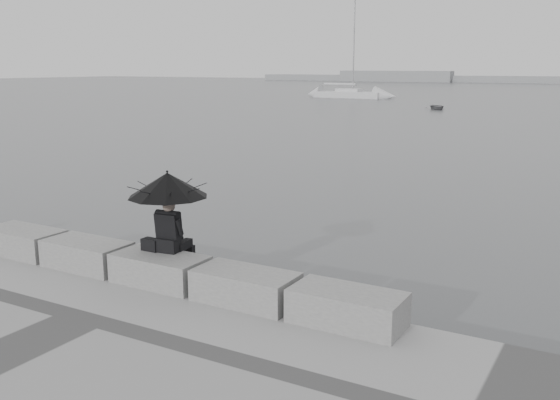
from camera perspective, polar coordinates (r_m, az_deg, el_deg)
The scene contains 10 objects.
ground at distance 11.24m, azimuth -9.24°, elevation -9.29°, with size 360.00×360.00×0.00m, color #4E5154.
stone_block_far_left at distance 13.06m, azimuth -22.34°, elevation -3.54°, with size 1.60×0.80×0.50m, color slate.
stone_block_left at distance 11.80m, azimuth -17.22°, elevation -4.79°, with size 1.60×0.80×0.50m, color slate.
stone_block_centre at distance 10.66m, azimuth -10.90°, elevation -6.26°, with size 1.60×0.80×0.50m, color slate.
stone_block_right at distance 9.69m, azimuth -3.16°, elevation -7.95°, with size 1.60×0.80×0.50m, color slate.
stone_block_far_right at distance 8.94m, azimuth 6.16°, elevation -9.78°, with size 1.60×0.80×0.50m, color slate.
seated_person at distance 10.54m, azimuth -10.24°, elevation 0.76°, with size 1.35×1.35×1.39m.
bag at distance 10.86m, azimuth -11.69°, elevation -4.01°, with size 0.32×0.18×0.21m, color black.
sailboat_left at distance 82.73m, azimuth 6.30°, elevation 9.62°, with size 9.13×2.69×12.90m.
dinghy at distance 62.12m, azimuth 14.15°, elevation 8.25°, with size 2.77×1.17×0.47m, color gray.
Camera 1 is at (6.67, -8.07, 4.08)m, focal length 40.00 mm.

